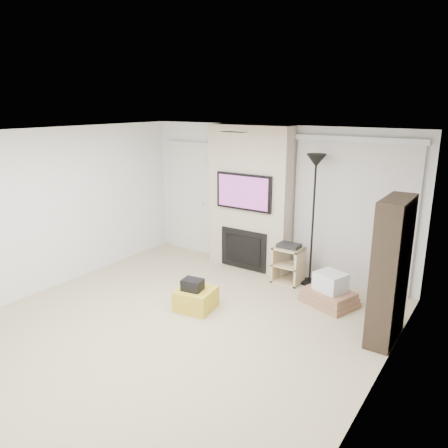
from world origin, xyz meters
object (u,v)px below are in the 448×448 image
Objects in this scene: floor_lamp at (315,183)px; box_stack at (330,292)px; av_stand at (288,262)px; bookshelf at (390,271)px; ottoman at (196,299)px.

floor_lamp reaches higher than box_stack.
av_stand is 2.10m from bookshelf.
av_stand is at bearing 67.64° from ottoman.
bookshelf is at bearing 15.18° from ottoman.
bookshelf reaches higher than box_stack.
ottoman is 1.75m from av_stand.
ottoman is 2.64m from bookshelf.
av_stand is 0.37× the size of bookshelf.
box_stack is at bearing -25.36° from av_stand.
ottoman is at bearing -119.07° from floor_lamp.
ottoman is at bearing -112.36° from av_stand.
floor_lamp is at bearing 25.99° from av_stand.
floor_lamp is 1.17× the size of bookshelf.
bookshelf is at bearing -27.96° from av_stand.
av_stand is 0.76× the size of box_stack.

